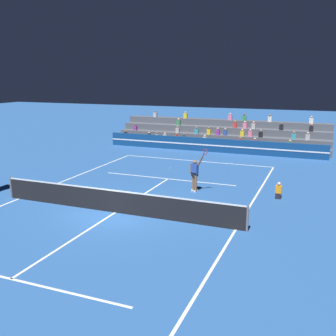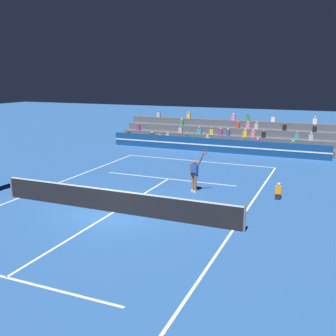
% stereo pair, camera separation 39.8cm
% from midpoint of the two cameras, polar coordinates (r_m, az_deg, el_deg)
% --- Properties ---
extents(ground_plane, '(120.00, 120.00, 0.00)m').
position_cam_midpoint_polar(ground_plane, '(18.04, -8.30, -6.42)').
color(ground_plane, '#285699').
extents(court_lines, '(11.10, 23.90, 0.01)m').
position_cam_midpoint_polar(court_lines, '(18.04, -8.30, -6.40)').
color(court_lines, white).
rests_on(court_lines, ground).
extents(tennis_net, '(12.00, 0.10, 1.10)m').
position_cam_midpoint_polar(tennis_net, '(17.87, -8.36, -4.77)').
color(tennis_net, slate).
rests_on(tennis_net, ground).
extents(sponsor_banner_wall, '(18.00, 0.26, 1.10)m').
position_cam_midpoint_polar(sponsor_banner_wall, '(32.09, 5.85, 3.34)').
color(sponsor_banner_wall, navy).
rests_on(sponsor_banner_wall, ground).
extents(bleacher_stand, '(18.37, 3.80, 2.83)m').
position_cam_midpoint_polar(bleacher_stand, '(35.06, 7.31, 4.60)').
color(bleacher_stand, '#4C515B').
rests_on(bleacher_stand, ground).
extents(ball_kid_courtside, '(0.30, 0.36, 0.84)m').
position_cam_midpoint_polar(ball_kid_courtside, '(20.49, 15.21, -3.38)').
color(ball_kid_courtside, black).
rests_on(ball_kid_courtside, ground).
extents(tennis_player, '(1.07, 0.51, 2.45)m').
position_cam_midpoint_polar(tennis_player, '(20.81, 3.39, -0.80)').
color(tennis_player, brown).
rests_on(tennis_player, ground).
extents(tennis_ball, '(0.07, 0.07, 0.07)m').
position_cam_midpoint_polar(tennis_ball, '(26.13, -0.13, -0.02)').
color(tennis_ball, '#C6DB33').
rests_on(tennis_ball, ground).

